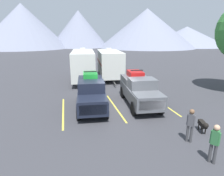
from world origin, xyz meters
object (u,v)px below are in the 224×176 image
at_px(camper_trailer_b, 110,63).
at_px(dog, 203,125).
at_px(camper_trailer_a, 83,64).
at_px(person_b, 191,123).
at_px(pickup_truck_b, 139,89).
at_px(pickup_truck_a, 91,92).
at_px(person_a, 215,141).

distance_m(camper_trailer_b, dog, 14.53).
bearing_deg(camper_trailer_a, person_b, -75.24).
distance_m(person_b, dog, 1.53).
bearing_deg(person_b, camper_trailer_b, 92.11).
bearing_deg(camper_trailer_b, dog, -82.61).
relative_size(pickup_truck_b, person_b, 3.26).
height_order(pickup_truck_a, dog, pickup_truck_a).
bearing_deg(dog, camper_trailer_b, 97.39).
distance_m(pickup_truck_a, person_a, 8.52).
bearing_deg(dog, person_b, -155.37).
bearing_deg(pickup_truck_b, camper_trailer_b, 90.94).
relative_size(camper_trailer_a, camper_trailer_b, 1.09).
relative_size(pickup_truck_a, person_b, 3.15).
height_order(pickup_truck_b, person_b, pickup_truck_b).
distance_m(camper_trailer_a, person_b, 14.94).
height_order(pickup_truck_b, camper_trailer_b, camper_trailer_b).
bearing_deg(person_b, person_a, -92.44).
bearing_deg(camper_trailer_b, pickup_truck_a, -111.25).
xyz_separation_m(pickup_truck_b, dog, (1.71, -5.08, -0.71)).
xyz_separation_m(camper_trailer_a, person_a, (3.73, -16.04, -0.97)).
height_order(pickup_truck_b, person_a, pickup_truck_b).
xyz_separation_m(pickup_truck_b, person_a, (0.33, -7.31, -0.19)).
relative_size(person_a, dog, 1.81).
relative_size(person_b, dog, 1.82).
distance_m(person_a, dog, 2.67).
xyz_separation_m(camper_trailer_a, camper_trailer_b, (3.25, 0.53, -0.05)).
relative_size(pickup_truck_a, pickup_truck_b, 0.97).
relative_size(pickup_truck_b, camper_trailer_b, 0.72).
bearing_deg(pickup_truck_a, camper_trailer_a, 88.17).
height_order(camper_trailer_a, camper_trailer_b, camper_trailer_a).
bearing_deg(person_a, camper_trailer_a, 103.08).
height_order(pickup_truck_a, person_a, pickup_truck_a).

